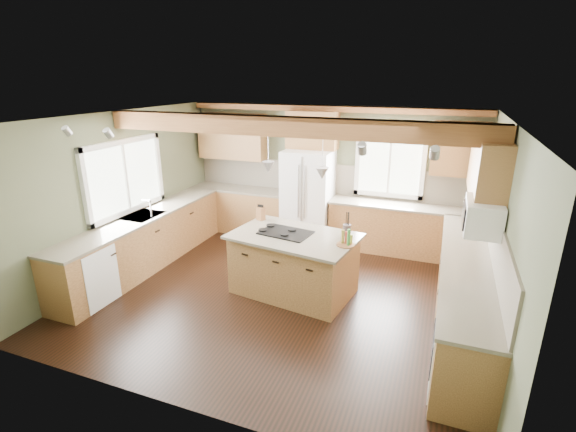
% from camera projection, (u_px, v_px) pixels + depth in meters
% --- Properties ---
extents(floor, '(5.60, 5.60, 0.00)m').
position_uv_depth(floor, '(282.00, 292.00, 6.32)').
color(floor, black).
rests_on(floor, ground).
extents(ceiling, '(5.60, 5.60, 0.00)m').
position_uv_depth(ceiling, '(281.00, 117.00, 5.48)').
color(ceiling, silver).
rests_on(ceiling, wall_back).
extents(wall_back, '(5.60, 0.00, 5.60)m').
position_uv_depth(wall_back, '(329.00, 174.00, 8.11)').
color(wall_back, '#50573E').
rests_on(wall_back, ground).
extents(wall_left, '(0.00, 5.00, 5.00)m').
position_uv_depth(wall_left, '(123.00, 192.00, 6.84)').
color(wall_left, '#50573E').
rests_on(wall_left, ground).
extents(wall_right, '(0.00, 5.00, 5.00)m').
position_uv_depth(wall_right, '(500.00, 237.00, 4.96)').
color(wall_right, '#50573E').
rests_on(wall_right, ground).
extents(ceiling_beam, '(5.55, 0.26, 0.26)m').
position_uv_depth(ceiling_beam, '(284.00, 126.00, 5.61)').
color(ceiling_beam, brown).
rests_on(ceiling_beam, ceiling).
extents(soffit_trim, '(5.55, 0.20, 0.10)m').
position_uv_depth(soffit_trim, '(330.00, 109.00, 7.63)').
color(soffit_trim, brown).
rests_on(soffit_trim, ceiling).
extents(backsplash_back, '(5.58, 0.03, 0.58)m').
position_uv_depth(backsplash_back, '(328.00, 179.00, 8.13)').
color(backsplash_back, brown).
rests_on(backsplash_back, wall_back).
extents(backsplash_right, '(0.03, 3.70, 0.58)m').
position_uv_depth(backsplash_right, '(497.00, 242.00, 5.03)').
color(backsplash_right, brown).
rests_on(backsplash_right, wall_right).
extents(base_cab_back_left, '(2.02, 0.60, 0.88)m').
position_uv_depth(base_cab_back_left, '(241.00, 210.00, 8.73)').
color(base_cab_back_left, brown).
rests_on(base_cab_back_left, floor).
extents(counter_back_left, '(2.06, 0.64, 0.04)m').
position_uv_depth(counter_back_left, '(240.00, 189.00, 8.58)').
color(counter_back_left, '#463E33').
rests_on(counter_back_left, base_cab_back_left).
extents(base_cab_back_right, '(2.62, 0.60, 0.88)m').
position_uv_depth(base_cab_back_right, '(402.00, 230.00, 7.62)').
color(base_cab_back_right, brown).
rests_on(base_cab_back_right, floor).
extents(counter_back_right, '(2.66, 0.64, 0.04)m').
position_uv_depth(counter_back_right, '(404.00, 206.00, 7.47)').
color(counter_back_right, '#463E33').
rests_on(counter_back_right, base_cab_back_right).
extents(base_cab_left, '(0.60, 3.70, 0.88)m').
position_uv_depth(base_cab_left, '(146.00, 242.00, 7.06)').
color(base_cab_left, brown).
rests_on(base_cab_left, floor).
extents(counter_left, '(0.64, 3.74, 0.04)m').
position_uv_depth(counter_left, '(143.00, 216.00, 6.91)').
color(counter_left, '#463E33').
rests_on(counter_left, base_cab_left).
extents(base_cab_right, '(0.60, 3.70, 0.88)m').
position_uv_depth(base_cab_right, '(463.00, 294.00, 5.38)').
color(base_cab_right, brown).
rests_on(base_cab_right, floor).
extents(counter_right, '(0.64, 3.74, 0.04)m').
position_uv_depth(counter_right, '(468.00, 262.00, 5.23)').
color(counter_right, '#463E33').
rests_on(counter_right, base_cab_right).
extents(upper_cab_back_left, '(1.40, 0.35, 0.90)m').
position_uv_depth(upper_cab_back_left, '(232.00, 136.00, 8.42)').
color(upper_cab_back_left, brown).
rests_on(upper_cab_back_left, wall_back).
extents(upper_cab_over_fridge, '(0.96, 0.35, 0.70)m').
position_uv_depth(upper_cab_over_fridge, '(312.00, 130.00, 7.79)').
color(upper_cab_over_fridge, brown).
rests_on(upper_cab_over_fridge, wall_back).
extents(upper_cab_right, '(0.35, 2.20, 0.90)m').
position_uv_depth(upper_cab_right, '(487.00, 167.00, 5.60)').
color(upper_cab_right, brown).
rests_on(upper_cab_right, wall_right).
extents(upper_cab_back_corner, '(0.90, 0.35, 0.90)m').
position_uv_depth(upper_cab_back_corner, '(460.00, 149.00, 6.97)').
color(upper_cab_back_corner, brown).
rests_on(upper_cab_back_corner, wall_back).
extents(window_left, '(0.04, 1.60, 1.05)m').
position_uv_depth(window_left, '(124.00, 177.00, 6.80)').
color(window_left, white).
rests_on(window_left, wall_left).
extents(window_back, '(1.10, 0.04, 1.00)m').
position_uv_depth(window_back, '(390.00, 166.00, 7.63)').
color(window_back, white).
rests_on(window_back, wall_back).
extents(sink, '(0.50, 0.65, 0.03)m').
position_uv_depth(sink, '(143.00, 216.00, 6.91)').
color(sink, '#262628').
rests_on(sink, counter_left).
extents(faucet, '(0.02, 0.02, 0.28)m').
position_uv_depth(faucet, '(151.00, 209.00, 6.81)').
color(faucet, '#B2B2B7').
rests_on(faucet, sink).
extents(dishwasher, '(0.60, 0.60, 0.84)m').
position_uv_depth(dishwasher, '(86.00, 275.00, 5.91)').
color(dishwasher, white).
rests_on(dishwasher, floor).
extents(oven, '(0.60, 0.72, 0.84)m').
position_uv_depth(oven, '(464.00, 355.00, 4.23)').
color(oven, white).
rests_on(oven, floor).
extents(microwave, '(0.40, 0.70, 0.38)m').
position_uv_depth(microwave, '(483.00, 216.00, 4.91)').
color(microwave, white).
rests_on(microwave, wall_right).
extents(pendant_left, '(0.18, 0.18, 0.16)m').
position_uv_depth(pendant_left, '(268.00, 167.00, 5.94)').
color(pendant_left, '#B2B2B7').
rests_on(pendant_left, ceiling).
extents(pendant_right, '(0.18, 0.18, 0.16)m').
position_uv_depth(pendant_right, '(322.00, 174.00, 5.55)').
color(pendant_right, '#B2B2B7').
rests_on(pendant_right, ceiling).
extents(refrigerator, '(0.90, 0.74, 1.80)m').
position_uv_depth(refrigerator, '(308.00, 197.00, 8.01)').
color(refrigerator, white).
rests_on(refrigerator, floor).
extents(island, '(1.82, 1.27, 0.88)m').
position_uv_depth(island, '(294.00, 265.00, 6.21)').
color(island, brown).
rests_on(island, floor).
extents(island_top, '(1.95, 1.39, 0.04)m').
position_uv_depth(island_top, '(294.00, 236.00, 6.06)').
color(island_top, '#463E33').
rests_on(island_top, island).
extents(cooktop, '(0.79, 0.59, 0.02)m').
position_uv_depth(cooktop, '(286.00, 233.00, 6.12)').
color(cooktop, black).
rests_on(cooktop, island_top).
extents(knife_block, '(0.15, 0.14, 0.21)m').
position_uv_depth(knife_block, '(261.00, 214.00, 6.66)').
color(knife_block, brown).
rests_on(knife_block, island_top).
extents(utensil_crock, '(0.14, 0.14, 0.16)m').
position_uv_depth(utensil_crock, '(347.00, 230.00, 6.04)').
color(utensil_crock, '#3B322F').
rests_on(utensil_crock, island_top).
extents(bottle_tray, '(0.30, 0.30, 0.23)m').
position_uv_depth(bottle_tray, '(346.00, 237.00, 5.66)').
color(bottle_tray, brown).
rests_on(bottle_tray, island_top).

